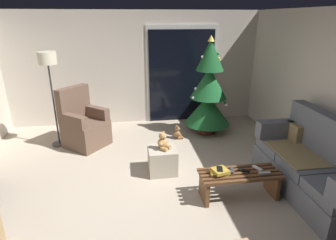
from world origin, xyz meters
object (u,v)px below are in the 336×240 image
coffee_table (239,181)px  teddy_bear_chestnut_by_tree (177,133)px  book_stack (220,172)px  armchair (84,126)px  ottoman (162,160)px  couch (314,166)px  floor_lamp (48,68)px  christmas_tree (208,92)px  remote_silver (265,173)px  remote_white (257,168)px  teddy_bear_honey (163,142)px  remote_black (244,171)px  cell_phone (220,169)px  remote_graphite (232,170)px

coffee_table → teddy_bear_chestnut_by_tree: coffee_table is taller
book_stack → armchair: armchair is taller
book_stack → ottoman: bearing=129.1°
couch → coffee_table: size_ratio=1.77×
floor_lamp → teddy_bear_chestnut_by_tree: 2.72m
teddy_bear_chestnut_by_tree → christmas_tree: bearing=16.7°
christmas_tree → teddy_bear_chestnut_by_tree: (-0.68, -0.20, -0.78)m
remote_silver → remote_white: (-0.04, 0.14, 0.00)m
ottoman → teddy_bear_honey: (0.01, -0.01, 0.32)m
floor_lamp → remote_black: bearing=-36.4°
coffee_table → ottoman: size_ratio=2.50×
couch → remote_white: 0.80m
armchair → floor_lamp: 1.22m
cell_phone → teddy_bear_honey: teddy_bear_honey is taller
couch → armchair: (-3.38, 2.08, 0.00)m
remote_graphite → floor_lamp: size_ratio=0.09×
christmas_tree → cell_phone: bearing=-102.1°
remote_black → cell_phone: size_ratio=1.08×
couch → ottoman: 2.20m
remote_black → book_stack: book_stack is taller
christmas_tree → couch: bearing=-69.4°
coffee_table → floor_lamp: (-2.81, 2.14, 1.25)m
remote_silver → cell_phone: 0.61m
ottoman → teddy_bear_chestnut_by_tree: bearing=69.4°
book_stack → teddy_bear_honey: size_ratio=0.88×
remote_black → ottoman: ottoman is taller
couch → remote_silver: 0.76m
couch → christmas_tree: christmas_tree is taller
remote_black → christmas_tree: (0.14, 2.26, 0.51)m
floor_lamp → ottoman: 2.63m
couch → ottoman: size_ratio=4.42×
couch → coffee_table: 1.08m
coffee_table → christmas_tree: 2.38m
remote_silver → teddy_bear_chestnut_by_tree: 2.31m
christmas_tree → teddy_bear_honey: bearing=-127.9°
cell_phone → armchair: size_ratio=0.13×
christmas_tree → armchair: christmas_tree is taller
floor_lamp → teddy_bear_chestnut_by_tree: (2.34, -0.06, -1.38)m
remote_black → book_stack: 0.35m
remote_graphite → armchair: size_ratio=0.14×
remote_silver → remote_white: 0.14m
teddy_bear_chestnut_by_tree → cell_phone: bearing=-84.8°
book_stack → christmas_tree: (0.49, 2.28, 0.48)m
couch → coffee_table: (-1.07, 0.03, -0.14)m
remote_silver → christmas_tree: size_ratio=0.08×
remote_white → teddy_bear_chestnut_by_tree: (-0.75, 2.02, -0.27)m
christmas_tree → teddy_bear_honey: 1.90m
couch → armchair: 3.97m
remote_black → teddy_bear_chestnut_by_tree: remote_black is taller
floor_lamp → ottoman: bearing=-35.3°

